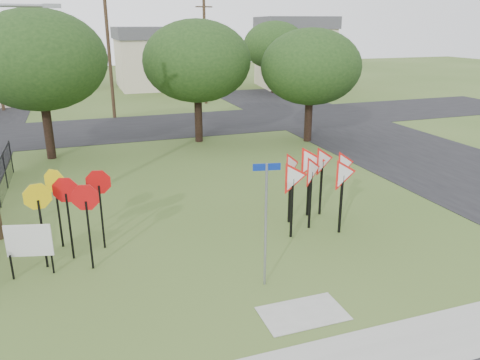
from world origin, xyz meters
name	(u,v)px	position (x,y,z in m)	size (l,w,h in m)	color
ground	(265,267)	(0.00, 0.00, 0.00)	(140.00, 140.00, 0.00)	#3B5620
street_right	(397,147)	(12.00, 10.00, 0.01)	(8.00, 50.00, 0.02)	black
street_far	(151,127)	(0.00, 20.00, 0.01)	(60.00, 8.00, 0.02)	black
curb_pad	(303,314)	(0.00, -2.40, 0.01)	(2.00, 1.20, 0.02)	gray
street_name_sign	(266,218)	(-0.35, -0.86, 1.88)	(0.68, 0.15, 3.32)	gray
stop_sign_cluster	(70,198)	(-5.00, 2.37, 1.85)	(2.37, 2.09, 2.50)	black
yield_sign_cluster	(316,171)	(2.71, 2.21, 1.90)	(3.27, 1.99, 2.59)	black
info_board	(29,242)	(-6.11, 1.61, 1.01)	(1.18, 0.34, 1.51)	black
far_pole_a	(109,53)	(-2.00, 24.00, 4.60)	(1.40, 0.24, 9.00)	#412F1E
far_pole_b	(205,51)	(6.00, 28.00, 4.35)	(1.40, 0.24, 8.50)	#412F1E
house_mid	(157,57)	(4.00, 40.00, 3.15)	(8.40, 8.40, 6.20)	beige
house_right	(294,52)	(18.00, 36.00, 3.65)	(8.30, 8.30, 7.20)	beige
tree_near_left	(39,60)	(-6.00, 14.00, 4.86)	(6.40, 6.40, 7.27)	black
tree_near_mid	(197,61)	(2.00, 15.00, 4.54)	(6.00, 6.00, 6.80)	black
tree_near_right	(311,67)	(8.00, 13.00, 4.22)	(5.60, 5.60, 6.33)	black
tree_far_right	(275,45)	(14.00, 32.00, 4.54)	(6.00, 6.00, 6.80)	black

